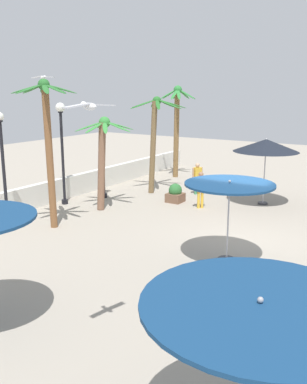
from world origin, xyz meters
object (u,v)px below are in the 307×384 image
object	(u,v)px
patio_umbrella_1	(260,309)
guest_0	(197,176)
palm_tree_2	(177,120)
patio_umbrella_0	(229,189)
lamp_post_2	(62,140)
palm_tree_0	(155,130)
guest_1	(201,186)
seagull_0	(43,77)
planter	(175,194)
palm_tree_1	(103,149)
palm_tree_3	(48,135)
seagull_1	(89,106)
lamp_post_1	(3,163)
lamp_post_0	(103,149)
patio_umbrella_2	(266,146)

from	to	relation	value
patio_umbrella_1	guest_0	size ratio (longest dim) A/B	2.00
palm_tree_2	guest_0	size ratio (longest dim) A/B	3.39
patio_umbrella_0	lamp_post_2	size ratio (longest dim) A/B	0.58
palm_tree_0	guest_1	distance (m)	4.22
seagull_0	guest_1	bearing A→B (deg)	-56.16
lamp_post_2	planter	xyz separation A→B (m)	(2.92, -4.00, -2.47)
palm_tree_1	guest_1	size ratio (longest dim) A/B	2.45
patio_umbrella_1	palm_tree_2	world-z (taller)	palm_tree_2
planter	palm_tree_1	bearing A→B (deg)	141.19
guest_1	palm_tree_3	bearing A→B (deg)	147.19
palm_tree_3	patio_umbrella_1	bearing A→B (deg)	-121.78
patio_umbrella_0	seagull_0	size ratio (longest dim) A/B	2.72
seagull_1	patio_umbrella_0	bearing A→B (deg)	-1.18
palm_tree_0	palm_tree_3	bearing A→B (deg)	178.88
guest_1	seagull_0	bearing A→B (deg)	123.84
palm_tree_1	lamp_post_1	bearing A→B (deg)	156.40
palm_tree_1	palm_tree_3	world-z (taller)	palm_tree_3
guest_1	patio_umbrella_1	bearing A→B (deg)	-150.87
palm_tree_2	lamp_post_1	xyz separation A→B (m)	(-11.44, 0.89, -0.90)
palm_tree_2	lamp_post_1	bearing A→B (deg)	175.57
palm_tree_3	lamp_post_1	bearing A→B (deg)	111.04
palm_tree_1	seagull_0	distance (m)	3.69
palm_tree_0	lamp_post_1	xyz separation A→B (m)	(-7.56, 1.82, -0.69)
patio_umbrella_0	palm_tree_0	bearing A→B (deg)	45.32
seagull_0	palm_tree_3	bearing A→B (deg)	-133.05
guest_1	seagull_1	distance (m)	11.85
lamp_post_0	seagull_0	world-z (taller)	seagull_0
patio_umbrella_2	palm_tree_3	size ratio (longest dim) A/B	0.55
lamp_post_0	lamp_post_2	size ratio (longest dim) A/B	0.78
patio_umbrella_0	planter	world-z (taller)	patio_umbrella_0
patio_umbrella_2	lamp_post_1	distance (m)	10.79
patio_umbrella_1	lamp_post_1	size ratio (longest dim) A/B	0.73
palm_tree_3	seagull_1	world-z (taller)	palm_tree_3
seagull_1	planter	world-z (taller)	seagull_1
palm_tree_1	palm_tree_3	size ratio (longest dim) A/B	0.73
patio_umbrella_0	seagull_0	bearing A→B (deg)	81.10
patio_umbrella_0	palm_tree_2	world-z (taller)	palm_tree_2
lamp_post_0	lamp_post_1	size ratio (longest dim) A/B	0.82
patio_umbrella_0	seagull_1	bearing A→B (deg)	178.82
lamp_post_0	guest_1	distance (m)	4.90
patio_umbrella_2	seagull_1	size ratio (longest dim) A/B	3.00
palm_tree_3	guest_1	bearing A→B (deg)	-32.81
patio_umbrella_1	lamp_post_0	bearing A→B (deg)	45.94
patio_umbrella_0	palm_tree_2	bearing A→B (deg)	35.88
palm_tree_1	lamp_post_2	world-z (taller)	lamp_post_2
guest_0	lamp_post_1	bearing A→B (deg)	154.73
patio_umbrella_0	patio_umbrella_1	bearing A→B (deg)	-154.62
patio_umbrella_1	palm_tree_3	distance (m)	11.56
palm_tree_3	planter	size ratio (longest dim) A/B	6.28
palm_tree_1	seagull_1	size ratio (longest dim) A/B	3.98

